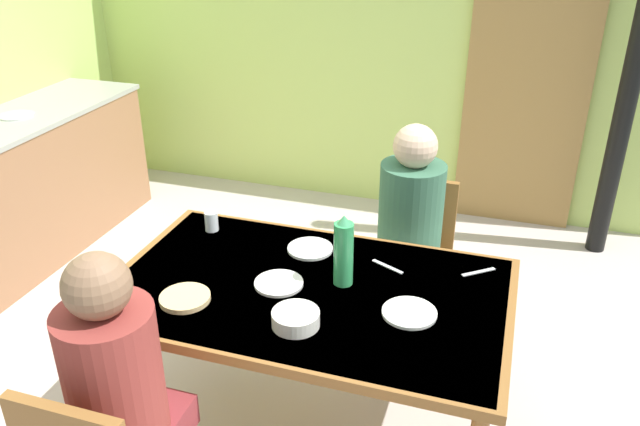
% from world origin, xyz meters
% --- Properties ---
extents(ground_plane, '(5.98, 5.98, 0.00)m').
position_xyz_m(ground_plane, '(0.00, 0.00, 0.00)').
color(ground_plane, beige).
extents(wall_back, '(4.55, 0.10, 2.80)m').
position_xyz_m(wall_back, '(0.00, 2.30, 1.40)').
color(wall_back, '#B8D26C').
rests_on(wall_back, ground_plane).
extents(door_wooden, '(0.80, 0.05, 2.00)m').
position_xyz_m(door_wooden, '(1.11, 2.22, 1.00)').
color(door_wooden, olive).
rests_on(door_wooden, ground_plane).
extents(dining_table, '(1.54, 0.94, 0.76)m').
position_xyz_m(dining_table, '(0.40, -0.19, 0.69)').
color(dining_table, brown).
rests_on(dining_table, ground_plane).
extents(chair_far_diner, '(0.40, 0.40, 0.87)m').
position_xyz_m(chair_far_diner, '(0.67, 0.63, 0.50)').
color(chair_far_diner, brown).
rests_on(chair_far_diner, ground_plane).
extents(person_near_diner, '(0.30, 0.37, 0.77)m').
position_xyz_m(person_near_diner, '(0.01, -0.87, 0.78)').
color(person_near_diner, maroon).
rests_on(person_near_diner, ground_plane).
extents(person_far_diner, '(0.30, 0.37, 0.77)m').
position_xyz_m(person_far_diner, '(0.67, 0.50, 0.78)').
color(person_far_diner, '#316142').
rests_on(person_far_diner, ground_plane).
extents(water_bottle_green_near, '(0.08, 0.08, 0.29)m').
position_xyz_m(water_bottle_green_near, '(0.52, -0.12, 0.90)').
color(water_bottle_green_near, '#359E59').
rests_on(water_bottle_green_near, dining_table).
extents(serving_bowl_center, '(0.17, 0.17, 0.05)m').
position_xyz_m(serving_bowl_center, '(0.44, -0.43, 0.79)').
color(serving_bowl_center, silver).
rests_on(serving_bowl_center, dining_table).
extents(dinner_plate_near_left, '(0.20, 0.20, 0.01)m').
position_xyz_m(dinner_plate_near_left, '(0.80, -0.24, 0.77)').
color(dinner_plate_near_left, white).
rests_on(dinner_plate_near_left, dining_table).
extents(dinner_plate_near_right, '(0.19, 0.19, 0.01)m').
position_xyz_m(dinner_plate_near_right, '(0.29, -0.20, 0.77)').
color(dinner_plate_near_right, white).
rests_on(dinner_plate_near_right, dining_table).
extents(dinner_plate_far_center, '(0.19, 0.19, 0.01)m').
position_xyz_m(dinner_plate_far_center, '(0.31, 0.09, 0.77)').
color(dinner_plate_far_center, white).
rests_on(dinner_plate_far_center, dining_table).
extents(drinking_glass_by_near_diner, '(0.06, 0.06, 0.09)m').
position_xyz_m(drinking_glass_by_near_diner, '(-0.16, 0.12, 0.80)').
color(drinking_glass_by_near_diner, silver).
rests_on(drinking_glass_by_near_diner, dining_table).
extents(bread_plate_sliced, '(0.19, 0.19, 0.02)m').
position_xyz_m(bread_plate_sliced, '(-0.01, -0.41, 0.77)').
color(bread_plate_sliced, '#DBB77A').
rests_on(bread_plate_sliced, dining_table).
extents(cutlery_knife_near, '(0.14, 0.08, 0.00)m').
position_xyz_m(cutlery_knife_near, '(0.66, 0.05, 0.76)').
color(cutlery_knife_near, silver).
rests_on(cutlery_knife_near, dining_table).
extents(cutlery_fork_near, '(0.13, 0.11, 0.00)m').
position_xyz_m(cutlery_fork_near, '(1.02, 0.12, 0.76)').
color(cutlery_fork_near, silver).
rests_on(cutlery_fork_near, dining_table).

